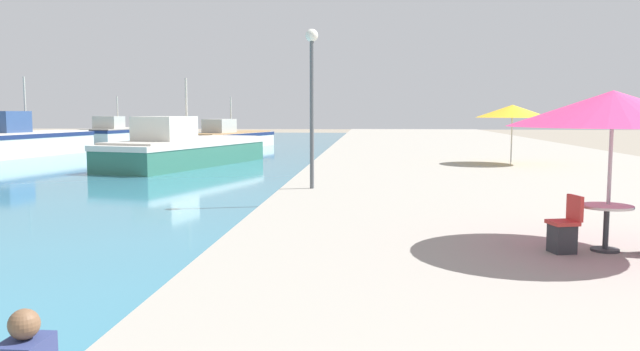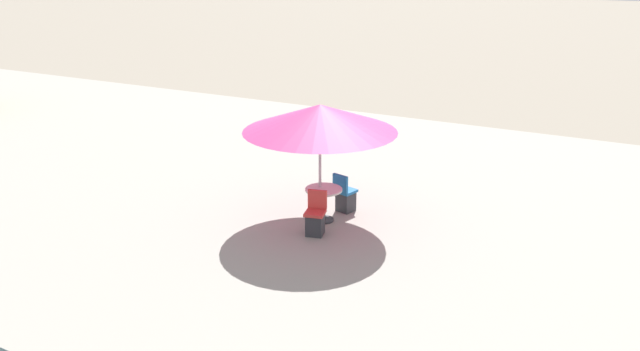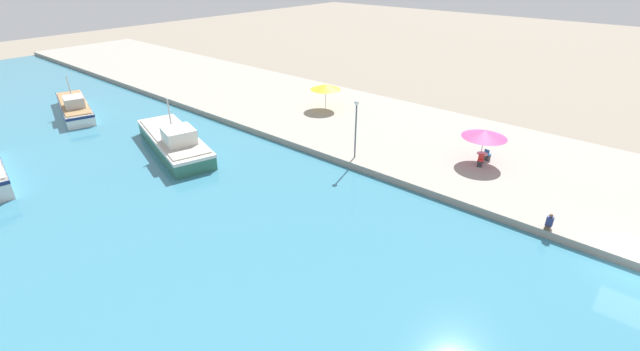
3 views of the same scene
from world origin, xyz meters
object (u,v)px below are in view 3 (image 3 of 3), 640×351
at_px(fishing_boat_near, 175,141).
at_px(cafe_chair_right, 480,162).
at_px(cafe_umbrella_white, 326,87).
at_px(person_at_quay, 549,222).
at_px(cafe_table, 482,156).
at_px(cafe_chair_left, 487,156).
at_px(lamppost, 356,120).
at_px(fishing_boat_far, 75,107).
at_px(cafe_umbrella_pink, 485,134).

bearing_deg(fishing_boat_near, cafe_chair_right, -42.80).
xyz_separation_m(fishing_boat_near, cafe_umbrella_white, (15.29, -3.37, 1.88)).
bearing_deg(person_at_quay, cafe_table, 46.41).
relative_size(cafe_chair_left, lamppost, 0.20).
bearing_deg(cafe_umbrella_white, fishing_boat_far, 130.90).
distance_m(fishing_boat_far, person_at_quay, 43.42).
bearing_deg(cafe_table, fishing_boat_far, 111.70).
relative_size(cafe_umbrella_white, cafe_chair_left, 3.37).
height_order(fishing_boat_far, lamppost, lamppost).
distance_m(cafe_umbrella_pink, cafe_chair_left, 2.07).
bearing_deg(cafe_chair_right, fishing_boat_near, 17.08).
relative_size(cafe_table, lamppost, 0.18).
distance_m(fishing_boat_near, person_at_quay, 27.68).
xyz_separation_m(fishing_boat_near, cafe_chair_right, (12.38, -20.60, -0.04)).
bearing_deg(fishing_boat_far, cafe_umbrella_pink, -51.92).
distance_m(cafe_table, lamppost, 9.84).
relative_size(fishing_boat_far, person_at_quay, 11.15).
bearing_deg(cafe_table, cafe_chair_left, -14.19).
height_order(cafe_table, cafe_chair_left, cafe_chair_left).
height_order(cafe_chair_left, lamppost, lamppost).
relative_size(cafe_umbrella_pink, cafe_chair_left, 3.58).
height_order(fishing_boat_far, cafe_chair_left, fishing_boat_far).
distance_m(cafe_chair_right, lamppost, 9.67).
xyz_separation_m(fishing_boat_far, lamppost, (8.97, -28.49, 2.83)).
bearing_deg(cafe_umbrella_white, cafe_table, -97.39).
xyz_separation_m(fishing_boat_far, cafe_umbrella_white, (16.64, -19.21, 1.98)).
height_order(fishing_boat_far, person_at_quay, fishing_boat_far).
height_order(cafe_umbrella_pink, person_at_quay, cafe_umbrella_pink).
bearing_deg(fishing_boat_far, fishing_boat_near, -68.90).
relative_size(cafe_umbrella_pink, lamppost, 0.72).
bearing_deg(lamppost, cafe_chair_left, -52.23).
bearing_deg(cafe_chair_right, cafe_table, -90.00).
distance_m(cafe_table, person_at_quay, 8.76).
bearing_deg(cafe_umbrella_pink, cafe_chair_left, -25.39).
xyz_separation_m(fishing_boat_near, person_at_quay, (7.04, -26.77, 0.04)).
bearing_deg(person_at_quay, cafe_umbrella_pink, 46.65).
relative_size(cafe_umbrella_pink, cafe_chair_right, 3.58).
xyz_separation_m(fishing_boat_far, person_at_quay, (8.39, -42.61, 0.14)).
xyz_separation_m(cafe_umbrella_white, cafe_chair_left, (-1.51, -17.23, -1.92)).
bearing_deg(cafe_chair_right, cafe_umbrella_white, -23.53).
distance_m(fishing_boat_far, cafe_chair_right, 38.94).
relative_size(fishing_boat_far, cafe_umbrella_white, 3.38).
height_order(fishing_boat_far, cafe_umbrella_white, fishing_boat_far).
relative_size(fishing_boat_near, lamppost, 2.50).
distance_m(cafe_chair_left, cafe_chair_right, 1.40).
xyz_separation_m(fishing_boat_far, cafe_umbrella_pink, (14.49, -36.14, 2.00)).
relative_size(cafe_chair_left, person_at_quay, 0.98).
bearing_deg(fishing_boat_near, person_at_quay, -59.06).
bearing_deg(cafe_chair_right, fishing_boat_far, 6.72).
xyz_separation_m(fishing_boat_near, cafe_chair_left, (13.78, -20.60, -0.04)).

